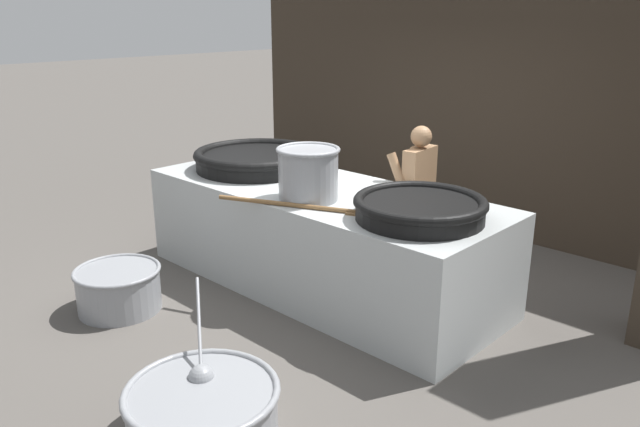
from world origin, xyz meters
TOP-DOWN VIEW (x-y plane):
  - ground_plane at (0.00, 0.00)m, footprint 60.00×60.00m
  - back_wall at (0.00, 2.64)m, footprint 6.82×0.24m
  - hearth_platform at (0.00, 0.00)m, footprint 3.64×1.40m
  - giant_wok_near at (-1.04, 0.10)m, footprint 1.31×1.31m
  - giant_wok_far at (1.21, -0.11)m, footprint 1.08×1.08m
  - stock_pot at (0.16, -0.32)m, footprint 0.57×0.57m
  - stirring_paddle at (0.24, -0.58)m, footprint 1.24×0.58m
  - cook at (0.46, 0.96)m, footprint 0.37×0.57m
  - prep_bowl_vegetables at (1.05, -2.19)m, footprint 1.15×1.00m
  - prep_bowl_meat at (-0.94, -1.65)m, footprint 0.77×0.77m

SIDE VIEW (x-z plane):
  - ground_plane at x=0.00m, z-range 0.00..0.00m
  - prep_bowl_vegetables at x=1.05m, z-range -0.19..0.57m
  - prep_bowl_meat at x=-0.94m, z-range 0.02..0.42m
  - hearth_platform at x=0.00m, z-range 0.00..0.98m
  - cook at x=0.46m, z-range 0.06..1.58m
  - stirring_paddle at x=0.24m, z-range 0.98..1.02m
  - giant_wok_far at x=1.21m, z-range 0.99..1.18m
  - giant_wok_near at x=-1.04m, z-range 0.99..1.20m
  - stock_pot at x=0.16m, z-range 0.99..1.47m
  - back_wall at x=0.00m, z-range 0.00..3.20m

